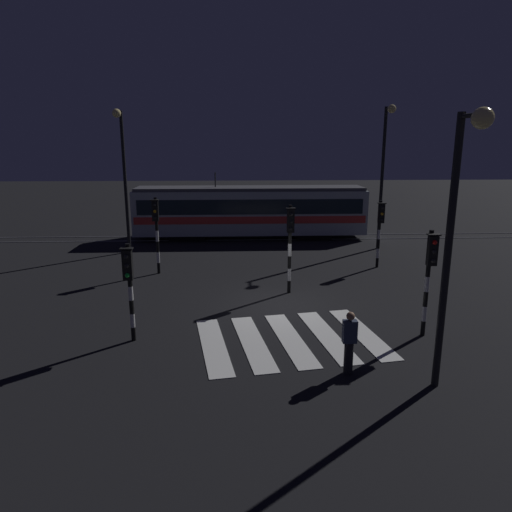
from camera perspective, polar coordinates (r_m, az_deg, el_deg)
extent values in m
plane|color=black|center=(17.48, 3.01, -6.03)|extent=(120.00, 120.00, 0.00)
cube|color=#59595E|center=(29.07, 0.69, 2.01)|extent=(80.00, 0.12, 0.03)
cube|color=#59595E|center=(30.47, 0.53, 2.55)|extent=(80.00, 0.12, 0.03)
cube|color=silver|center=(14.18, -5.24, -10.88)|extent=(1.33, 4.18, 0.02)
cube|color=silver|center=(14.34, -0.43, -10.53)|extent=(1.33, 4.18, 0.02)
cube|color=silver|center=(14.60, 4.22, -10.11)|extent=(1.33, 4.18, 0.02)
cube|color=silver|center=(14.94, 8.68, -9.66)|extent=(1.33, 4.18, 0.02)
cube|color=silver|center=(15.37, 12.89, -9.17)|extent=(1.33, 4.18, 0.02)
cylinder|color=black|center=(18.84, 4.07, -3.77)|extent=(0.14, 0.14, 0.51)
cylinder|color=white|center=(18.69, 4.10, -2.28)|extent=(0.14, 0.14, 0.51)
cylinder|color=black|center=(18.56, 4.12, -0.77)|extent=(0.14, 0.14, 0.51)
cylinder|color=white|center=(18.44, 4.15, 0.77)|extent=(0.14, 0.14, 0.51)
cylinder|color=black|center=(18.33, 4.18, 2.32)|extent=(0.14, 0.14, 0.51)
cylinder|color=white|center=(18.24, 4.21, 3.89)|extent=(0.14, 0.14, 0.51)
cylinder|color=black|center=(18.16, 4.23, 5.47)|extent=(0.14, 0.14, 0.51)
cube|color=black|center=(18.04, 4.28, 4.31)|extent=(0.28, 0.20, 0.90)
sphere|color=black|center=(17.89, 4.34, 5.13)|extent=(0.14, 0.14, 0.14)
sphere|color=black|center=(17.94, 4.32, 4.25)|extent=(0.14, 0.14, 0.14)
sphere|color=black|center=(17.98, 4.31, 3.37)|extent=(0.14, 0.14, 0.14)
cube|color=black|center=(17.97, 4.31, 5.85)|extent=(0.36, 0.24, 0.04)
cylinder|color=black|center=(22.03, -11.85, -1.45)|extent=(0.14, 0.14, 0.51)
cylinder|color=white|center=(21.90, -11.92, -0.18)|extent=(0.14, 0.14, 0.51)
cylinder|color=black|center=(21.79, -11.98, 1.12)|extent=(0.14, 0.14, 0.51)
cylinder|color=white|center=(21.69, -12.05, 2.42)|extent=(0.14, 0.14, 0.51)
cylinder|color=black|center=(21.60, -12.12, 3.74)|extent=(0.14, 0.14, 0.51)
cylinder|color=white|center=(21.52, -12.18, 5.06)|extent=(0.14, 0.14, 0.51)
cylinder|color=black|center=(21.45, -12.25, 6.40)|extent=(0.14, 0.14, 0.51)
cube|color=black|center=(21.33, -12.28, 5.42)|extent=(0.28, 0.20, 0.90)
sphere|color=black|center=(21.19, -12.36, 6.12)|extent=(0.14, 0.14, 0.14)
sphere|color=orange|center=(21.22, -12.33, 5.37)|extent=(0.14, 0.14, 0.14)
sphere|color=black|center=(21.26, -12.29, 4.63)|extent=(0.14, 0.14, 0.14)
cube|color=black|center=(21.27, -12.34, 6.72)|extent=(0.36, 0.24, 0.04)
cylinder|color=black|center=(15.65, 19.81, -8.33)|extent=(0.14, 0.14, 0.48)
cylinder|color=white|center=(15.48, 19.96, -6.67)|extent=(0.14, 0.14, 0.48)
cylinder|color=black|center=(15.33, 20.10, -4.98)|extent=(0.14, 0.14, 0.48)
cylinder|color=white|center=(15.19, 20.25, -3.25)|extent=(0.14, 0.14, 0.48)
cylinder|color=black|center=(15.06, 20.40, -1.50)|extent=(0.14, 0.14, 0.48)
cylinder|color=white|center=(14.95, 20.55, 0.29)|extent=(0.14, 0.14, 0.48)
cylinder|color=black|center=(14.86, 20.71, 2.10)|extent=(0.14, 0.14, 0.48)
cube|color=black|center=(14.77, 20.85, 0.60)|extent=(0.28, 0.20, 0.90)
sphere|color=red|center=(14.62, 21.11, 1.57)|extent=(0.14, 0.14, 0.14)
sphere|color=black|center=(14.68, 21.01, 0.50)|extent=(0.14, 0.14, 0.14)
sphere|color=black|center=(14.74, 20.92, -0.56)|extent=(0.14, 0.14, 0.14)
cube|color=black|center=(14.68, 21.01, 2.46)|extent=(0.36, 0.24, 0.04)
cylinder|color=black|center=(23.38, 14.65, -0.78)|extent=(0.14, 0.14, 0.47)
cylinder|color=white|center=(23.27, 14.72, 0.33)|extent=(0.14, 0.14, 0.47)
cylinder|color=black|center=(23.17, 14.79, 1.45)|extent=(0.14, 0.14, 0.47)
cylinder|color=white|center=(23.08, 14.86, 2.58)|extent=(0.14, 0.14, 0.47)
cylinder|color=black|center=(23.00, 14.93, 3.72)|extent=(0.14, 0.14, 0.47)
cylinder|color=white|center=(22.93, 15.00, 4.87)|extent=(0.14, 0.14, 0.47)
cylinder|color=black|center=(22.87, 15.07, 6.03)|extent=(0.14, 0.14, 0.47)
cube|color=black|center=(22.75, 15.14, 5.05)|extent=(0.28, 0.20, 0.90)
sphere|color=black|center=(22.61, 15.27, 5.71)|extent=(0.14, 0.14, 0.14)
sphere|color=orange|center=(22.65, 15.22, 5.01)|extent=(0.14, 0.14, 0.14)
sphere|color=black|center=(22.69, 15.18, 4.31)|extent=(0.14, 0.14, 0.14)
cube|color=black|center=(22.69, 15.22, 6.28)|extent=(0.36, 0.24, 0.04)
cylinder|color=black|center=(14.88, -14.82, -9.21)|extent=(0.14, 0.14, 0.43)
cylinder|color=white|center=(14.72, -14.92, -7.65)|extent=(0.14, 0.14, 0.43)
cylinder|color=black|center=(14.57, -15.02, -6.06)|extent=(0.14, 0.14, 0.43)
cylinder|color=white|center=(14.44, -15.13, -4.43)|extent=(0.14, 0.14, 0.43)
cylinder|color=black|center=(14.31, -15.24, -2.78)|extent=(0.14, 0.14, 0.43)
cylinder|color=white|center=(14.20, -15.34, -1.10)|extent=(0.14, 0.14, 0.43)
cylinder|color=black|center=(14.10, -15.45, 0.61)|extent=(0.14, 0.14, 0.43)
cube|color=black|center=(14.03, -15.50, -1.08)|extent=(0.28, 0.20, 0.90)
sphere|color=black|center=(13.85, -15.67, -0.07)|extent=(0.14, 0.14, 0.14)
sphere|color=black|center=(13.92, -15.60, -1.19)|extent=(0.14, 0.14, 0.14)
sphere|color=green|center=(13.99, -15.53, -2.30)|extent=(0.14, 0.14, 0.14)
cube|color=black|center=(13.91, -15.63, 0.88)|extent=(0.36, 0.24, 0.04)
cylinder|color=black|center=(11.72, 22.43, -0.25)|extent=(0.18, 0.18, 6.55)
cylinder|color=black|center=(11.04, 24.98, 15.40)|extent=(0.10, 0.90, 0.10)
sphere|color=#F9E08C|center=(10.63, 26.07, 14.97)|extent=(0.44, 0.44, 0.44)
cylinder|color=black|center=(26.24, -15.75, 8.54)|extent=(0.18, 0.18, 7.54)
cylinder|color=black|center=(25.76, -16.53, 16.59)|extent=(0.10, 0.90, 0.10)
sphere|color=#F9E08C|center=(25.32, -16.76, 16.45)|extent=(0.44, 0.44, 0.44)
cylinder|color=black|center=(27.08, 15.20, 9.00)|extent=(0.18, 0.18, 7.81)
cylinder|color=black|center=(26.64, 16.03, 17.08)|extent=(0.10, 0.90, 0.10)
sphere|color=#F9E08C|center=(26.21, 16.34, 16.95)|extent=(0.44, 0.44, 0.44)
cube|color=#B2BCC1|center=(29.45, -0.73, 5.49)|extent=(14.40, 2.50, 2.70)
cube|color=red|center=(28.25, -0.63, 4.42)|extent=(14.12, 0.04, 0.44)
cube|color=red|center=(30.76, -0.81, 5.18)|extent=(14.12, 0.04, 0.44)
cube|color=black|center=(28.14, -0.64, 6.03)|extent=(13.68, 0.03, 0.90)
cube|color=#4C4C51|center=(29.28, -0.73, 8.30)|extent=(14.12, 2.30, 0.20)
cylinder|color=#262628|center=(29.24, -5.03, 9.22)|extent=(0.08, 0.08, 1.00)
cube|color=black|center=(30.10, 6.85, 2.63)|extent=(2.20, 2.00, 0.35)
cube|color=black|center=(29.84, -8.35, 2.48)|extent=(2.20, 2.00, 0.35)
sphere|color=#F9F2CC|center=(30.62, 13.01, 4.70)|extent=(0.24, 0.24, 0.24)
cylinder|color=black|center=(12.62, 11.29, -12.17)|extent=(0.24, 0.24, 0.88)
cube|color=#2D3851|center=(12.32, 11.45, -9.07)|extent=(0.36, 0.22, 0.60)
sphere|color=#9E7051|center=(12.17, 11.54, -7.25)|extent=(0.22, 0.22, 0.22)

